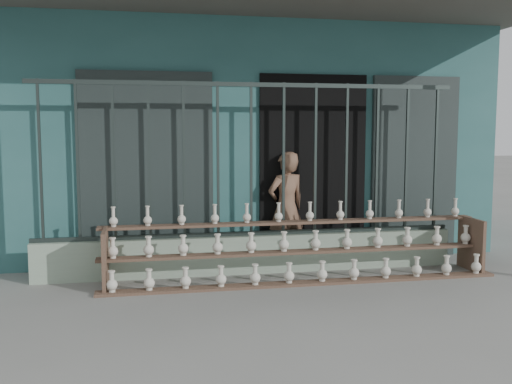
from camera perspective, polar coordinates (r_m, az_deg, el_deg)
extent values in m
plane|color=slate|center=(5.67, 1.97, -11.18)|extent=(60.00, 60.00, 0.00)
cube|color=#2A5A59|center=(9.65, -3.76, 5.60)|extent=(7.00, 5.00, 3.20)
cube|color=black|center=(7.42, 5.63, 2.34)|extent=(1.40, 0.12, 2.40)
cube|color=black|center=(7.07, -10.83, 2.08)|extent=(1.60, 0.08, 2.40)
cube|color=black|center=(7.89, 15.51, 2.38)|extent=(1.20, 0.08, 2.40)
cube|color=#59544C|center=(6.75, -0.34, 18.67)|extent=(7.40, 2.00, 0.12)
cube|color=#8FA68E|center=(6.84, -0.48, -6.20)|extent=(5.00, 0.20, 0.45)
cube|color=#283330|center=(6.68, -20.77, 2.85)|extent=(0.03, 0.03, 1.80)
cube|color=#283330|center=(6.62, -17.42, 2.94)|extent=(0.03, 0.03, 1.80)
cube|color=#283330|center=(6.59, -14.03, 3.02)|extent=(0.03, 0.03, 1.80)
cube|color=#283330|center=(6.58, -10.62, 3.10)|extent=(0.03, 0.03, 1.80)
cube|color=#283330|center=(6.59, -7.21, 3.16)|extent=(0.03, 0.03, 1.80)
cube|color=#283330|center=(6.63, -3.83, 3.21)|extent=(0.03, 0.03, 1.80)
cube|color=#283330|center=(6.69, -0.49, 3.25)|extent=(0.03, 0.03, 1.80)
cube|color=#283330|center=(6.77, 2.77, 3.28)|extent=(0.03, 0.03, 1.80)
cube|color=#283330|center=(6.88, 5.95, 3.30)|extent=(0.03, 0.03, 1.80)
cube|color=#283330|center=(7.00, 9.02, 3.30)|extent=(0.03, 0.03, 1.80)
cube|color=#283330|center=(7.14, 11.98, 3.30)|extent=(0.03, 0.03, 1.80)
cube|color=#283330|center=(7.31, 14.82, 3.29)|extent=(0.03, 0.03, 1.80)
cube|color=#283330|center=(7.48, 17.52, 3.27)|extent=(0.03, 0.03, 1.80)
cube|color=#283330|center=(6.70, -0.50, 10.70)|extent=(5.00, 0.04, 0.05)
cube|color=#283330|center=(6.79, -0.48, -4.14)|extent=(5.00, 0.04, 0.05)
cube|color=brown|center=(6.38, 4.97, -9.07)|extent=(4.50, 0.18, 0.03)
cube|color=brown|center=(6.55, 4.39, -5.98)|extent=(4.50, 0.18, 0.03)
cube|color=brown|center=(6.73, 3.85, -3.04)|extent=(4.50, 0.18, 0.03)
cube|color=brown|center=(6.34, -14.84, -6.53)|extent=(0.04, 0.55, 0.64)
cube|color=brown|center=(7.40, 20.72, -4.91)|extent=(0.04, 0.55, 0.64)
imported|color=brown|center=(7.24, 3.05, -1.60)|extent=(0.60, 0.48, 1.43)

